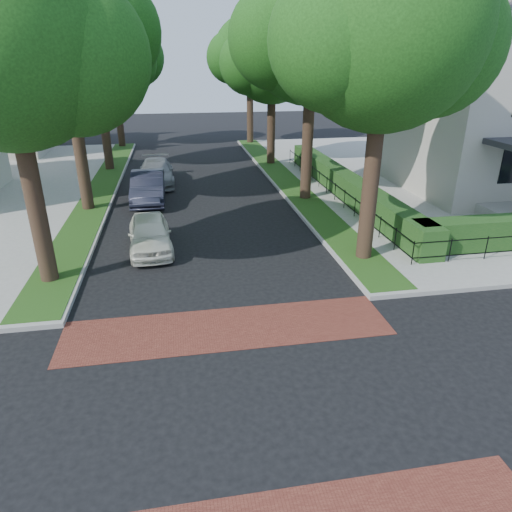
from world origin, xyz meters
The scene contains 18 objects.
ground centered at (0.00, 0.00, 0.00)m, with size 120.00×120.00×0.00m, color black.
sidewalk_ne centered at (19.50, 19.00, 0.07)m, with size 30.00×30.00×0.15m, color gray.
crosswalk_far centered at (0.00, 3.20, 0.01)m, with size 9.00×2.20×0.01m, color maroon.
grass_strip_ne centered at (5.40, 19.10, 0.16)m, with size 1.60×29.80×0.02m, color #234213.
grass_strip_nw centered at (-5.40, 19.10, 0.16)m, with size 1.60×29.80×0.02m, color #234213.
tree_right_near centered at (5.60, 7.24, 7.63)m, with size 7.75×6.67×10.66m.
tree_right_mid centered at (5.61, 15.25, 7.99)m, with size 8.25×7.09×11.22m.
tree_right_far centered at (5.60, 24.22, 6.91)m, with size 7.25×6.23×9.74m.
tree_right_back centered at (5.60, 33.23, 7.27)m, with size 7.50×6.45×10.20m.
tree_left_near centered at (-5.40, 7.23, 7.27)m, with size 7.50×6.45×10.20m.
tree_left_mid centered at (-5.39, 15.24, 8.34)m, with size 8.00×6.88×11.48m.
tree_left_far centered at (-5.40, 24.22, 7.12)m, with size 7.00×6.02×9.86m.
tree_left_back centered at (-5.40, 33.24, 7.41)m, with size 7.75×6.66×10.44m.
hedge_main_road centered at (7.70, 15.00, 0.75)m, with size 1.00×18.00×1.20m, color #153A14.
fence_main_road centered at (6.90, 15.00, 0.60)m, with size 0.06×18.00×0.90m, color black, non-canonical shape.
parked_car_front centered at (-2.30, 9.39, 0.68)m, with size 1.59×3.96×1.35m, color silver.
parked_car_middle centered at (-2.63, 16.19, 0.78)m, with size 1.65×4.72×1.55m, color #212231.
parked_car_rear centered at (-2.30, 19.90, 0.71)m, with size 1.98×4.87×1.41m, color gray.
Camera 1 is at (-1.11, -7.60, 6.85)m, focal length 32.00 mm.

